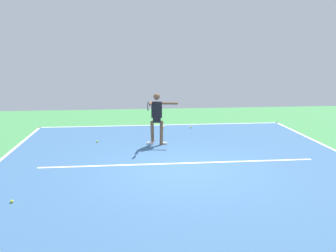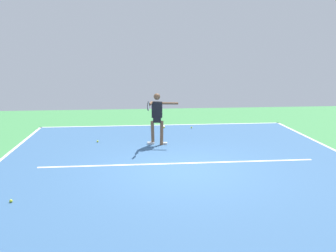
# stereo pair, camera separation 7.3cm
# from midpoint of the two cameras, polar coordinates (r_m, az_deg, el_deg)

# --- Properties ---
(ground_plane) EXTENTS (21.21, 21.21, 0.00)m
(ground_plane) POSITION_cam_midpoint_polar(r_m,az_deg,el_deg) (9.62, 2.40, -6.86)
(ground_plane) COLOR #428E4C
(court_surface) EXTENTS (10.26, 12.10, 0.00)m
(court_surface) POSITION_cam_midpoint_polar(r_m,az_deg,el_deg) (9.62, 2.40, -6.85)
(court_surface) COLOR #38608E
(court_surface) RESTS_ON ground_plane
(court_line_baseline_near) EXTENTS (10.26, 0.10, 0.01)m
(court_line_baseline_near) POSITION_cam_midpoint_polar(r_m,az_deg,el_deg) (15.39, -0.66, 0.16)
(court_line_baseline_near) COLOR white
(court_line_baseline_near) RESTS_ON ground_plane
(court_line_service) EXTENTS (7.69, 0.10, 0.01)m
(court_line_service) POSITION_cam_midpoint_polar(r_m,az_deg,el_deg) (10.11, 1.99, -5.91)
(court_line_service) COLOR white
(court_line_service) RESTS_ON ground_plane
(court_line_centre_mark) EXTENTS (0.10, 0.30, 0.01)m
(court_line_centre_mark) POSITION_cam_midpoint_polar(r_m,az_deg,el_deg) (15.20, -0.60, 0.02)
(court_line_centre_mark) COLOR white
(court_line_centre_mark) RESTS_ON ground_plane
(tennis_player) EXTENTS (1.06, 1.14, 1.73)m
(tennis_player) POSITION_cam_midpoint_polar(r_m,az_deg,el_deg) (11.94, -1.56, 1.68)
(tennis_player) COLOR brown
(tennis_player) RESTS_ON ground_plane
(tennis_ball_far_corner) EXTENTS (0.07, 0.07, 0.07)m
(tennis_ball_far_corner) POSITION_cam_midpoint_polar(r_m,az_deg,el_deg) (8.23, -23.31, -10.82)
(tennis_ball_far_corner) COLOR #CCE033
(tennis_ball_far_corner) RESTS_ON ground_plane
(tennis_ball_by_baseline) EXTENTS (0.07, 0.07, 0.07)m
(tennis_ball_by_baseline) POSITION_cam_midpoint_polar(r_m,az_deg,el_deg) (14.78, 3.87, -0.22)
(tennis_ball_by_baseline) COLOR yellow
(tennis_ball_by_baseline) RESTS_ON ground_plane
(tennis_ball_near_service_line) EXTENTS (0.07, 0.07, 0.07)m
(tennis_ball_near_service_line) POSITION_cam_midpoint_polar(r_m,az_deg,el_deg) (14.76, -0.48, -0.21)
(tennis_ball_near_service_line) COLOR yellow
(tennis_ball_near_service_line) RESTS_ON ground_plane
(tennis_ball_centre_court) EXTENTS (0.07, 0.07, 0.07)m
(tennis_ball_centre_court) POSITION_cam_midpoint_polar(r_m,az_deg,el_deg) (12.66, -10.89, -2.40)
(tennis_ball_centre_court) COLOR #CCE033
(tennis_ball_centre_court) RESTS_ON ground_plane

